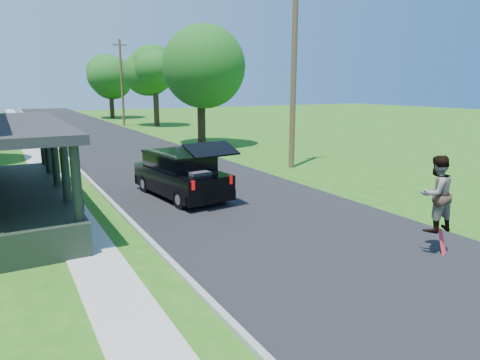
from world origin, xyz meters
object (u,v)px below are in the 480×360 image
skateboarder (436,194)px  tree_right_near (200,65)px  black_suv (181,174)px  utility_pole_near (294,60)px

skateboarder → tree_right_near: tree_right_near is taller
black_suv → skateboarder: (3.50, -8.57, 0.70)m
utility_pole_near → tree_right_near: bearing=93.5°
tree_right_near → utility_pole_near: bearing=-87.1°
skateboarder → tree_right_near: bearing=-93.3°
black_suv → tree_right_near: (6.85, 13.46, 4.82)m
tree_right_near → utility_pole_near: utility_pole_near is taller
skateboarder → black_suv: bearing=-62.5°
skateboarder → tree_right_near: size_ratio=0.23×
black_suv → skateboarder: bearing=-74.5°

